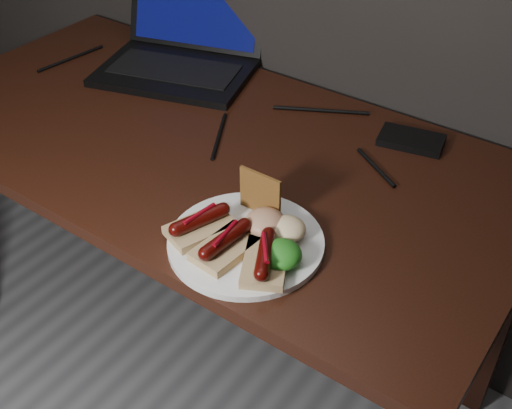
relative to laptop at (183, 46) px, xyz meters
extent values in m
cube|color=black|center=(0.26, -0.25, -0.07)|extent=(1.40, 0.70, 0.03)
cube|color=black|center=(-0.39, 0.05, -0.44)|extent=(0.05, 0.05, 0.72)
cube|color=black|center=(0.91, 0.05, -0.44)|extent=(0.05, 0.05, 0.72)
cube|color=black|center=(0.02, -0.06, -0.04)|extent=(0.43, 0.35, 0.02)
cube|color=black|center=(0.02, -0.06, -0.03)|extent=(0.34, 0.22, 0.00)
cube|color=black|center=(-0.03, 0.10, 0.08)|extent=(0.38, 0.20, 0.23)
cube|color=#12095B|center=(-0.03, 0.10, 0.08)|extent=(0.34, 0.17, 0.20)
cube|color=black|center=(0.63, 0.00, -0.05)|extent=(0.15, 0.11, 0.02)
cylinder|color=black|center=(0.29, -0.22, -0.05)|extent=(0.10, 0.16, 0.01)
cylinder|color=black|center=(0.41, 0.00, -0.05)|extent=(0.20, 0.11, 0.01)
cylinder|color=black|center=(0.62, -0.13, -0.05)|extent=(0.12, 0.08, 0.01)
cylinder|color=black|center=(-0.26, -0.15, -0.05)|extent=(0.03, 0.20, 0.01)
cylinder|color=white|center=(0.54, -0.47, -0.05)|extent=(0.30, 0.30, 0.01)
cube|color=tan|center=(0.46, -0.49, -0.03)|extent=(0.10, 0.13, 0.02)
cylinder|color=#4A0904|center=(0.46, -0.49, -0.01)|extent=(0.05, 0.10, 0.02)
sphere|color=#4A0904|center=(0.45, -0.54, -0.01)|extent=(0.03, 0.02, 0.02)
sphere|color=#4A0904|center=(0.48, -0.45, -0.01)|extent=(0.03, 0.02, 0.02)
cylinder|color=maroon|center=(0.46, -0.49, 0.00)|extent=(0.02, 0.07, 0.01)
cube|color=tan|center=(0.53, -0.51, -0.03)|extent=(0.08, 0.12, 0.02)
cylinder|color=#4A0904|center=(0.53, -0.51, -0.01)|extent=(0.03, 0.10, 0.02)
sphere|color=#4A0904|center=(0.53, -0.56, -0.01)|extent=(0.03, 0.02, 0.02)
sphere|color=#4A0904|center=(0.53, -0.46, -0.01)|extent=(0.03, 0.02, 0.02)
cylinder|color=maroon|center=(0.53, -0.51, 0.00)|extent=(0.02, 0.07, 0.01)
cube|color=tan|center=(0.60, -0.50, -0.03)|extent=(0.12, 0.13, 0.02)
cylinder|color=#4A0904|center=(0.60, -0.50, -0.01)|extent=(0.07, 0.10, 0.02)
sphere|color=#4A0904|center=(0.63, -0.54, -0.01)|extent=(0.03, 0.02, 0.02)
sphere|color=#4A0904|center=(0.58, -0.46, -0.01)|extent=(0.03, 0.02, 0.02)
cylinder|color=maroon|center=(0.60, -0.50, 0.00)|extent=(0.05, 0.06, 0.01)
cube|color=#8E5F27|center=(0.52, -0.39, 0.00)|extent=(0.08, 0.01, 0.08)
ellipsoid|color=#1E6113|center=(0.62, -0.48, -0.02)|extent=(0.07, 0.07, 0.04)
ellipsoid|color=maroon|center=(0.55, -0.43, -0.02)|extent=(0.07, 0.07, 0.04)
ellipsoid|color=#F0E5CF|center=(0.59, -0.42, -0.02)|extent=(0.06, 0.06, 0.04)
camera|label=1|loc=(1.04, -1.13, 0.69)|focal=45.00mm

